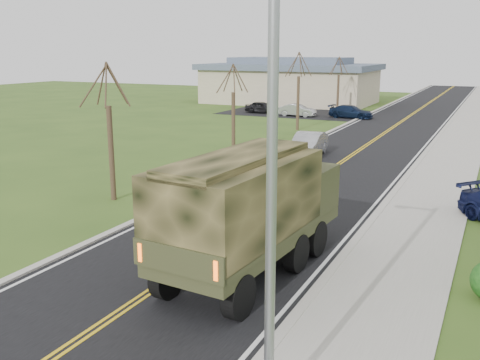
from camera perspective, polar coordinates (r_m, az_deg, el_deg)
The scene contains 17 objects.
ground at distance 13.41m, azimuth -16.98°, elevation -16.17°, with size 160.00×160.00×0.00m, color #324E1A.
road at distance 49.45m, azimuth 16.22°, elevation 5.56°, with size 8.00×120.00×0.01m, color black.
curb_right at distance 48.92m, azimuth 21.03°, elevation 5.17°, with size 0.30×120.00×0.12m, color #9E998E.
sidewalk_right at distance 48.81m, azimuth 23.07°, elevation 4.96°, with size 3.20×120.00×0.10m, color #9E998E.
curb_left at distance 50.30m, azimuth 11.55°, elevation 6.01°, with size 0.30×120.00×0.10m, color #9E998E.
street_light at distance 8.76m, azimuth 2.78°, elevation -0.29°, with size 1.65×0.22×8.00m.
bare_tree_a at distance 24.15m, azimuth -13.63°, elevation 3.97°, with size 1.93×2.26×6.08m.
bare_tree_b at distance 34.18m, azimuth -0.72°, elevation 6.86°, with size 1.83×2.14×5.73m.
bare_tree_c at distance 45.14m, azimuth 6.21°, elevation 8.83°, with size 2.04×2.39×6.42m.
bare_tree_d at distance 56.56m, azimuth 10.41°, elevation 9.43°, with size 1.88×2.20×5.91m.
commercial_building at distance 68.81m, azimuth 5.40°, elevation 10.43°, with size 25.50×21.50×5.65m.
military_truck at distance 15.60m, azimuth 1.06°, elevation -2.65°, with size 3.20×7.73×3.77m.
suv_champagne at distance 26.30m, azimuth 5.10°, elevation 0.68°, with size 2.15×4.65×1.29m, color tan.
sedan_silver at distance 33.88m, azimuth 7.25°, elevation 3.75°, with size 1.60×4.58×1.51m, color #A7A8AC.
lot_car_dark at distance 57.20m, azimuth 2.37°, elevation 7.75°, with size 1.47×3.66×1.25m, color black.
lot_car_silver at distance 54.76m, azimuth 6.13°, elevation 7.41°, with size 1.31×3.77×1.24m, color #A1A2A6.
lot_car_navy at distance 54.11m, azimuth 11.74°, elevation 7.14°, with size 1.77×4.34×1.26m, color black.
Camera 1 is at (8.24, -8.32, 6.55)m, focal length 40.00 mm.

